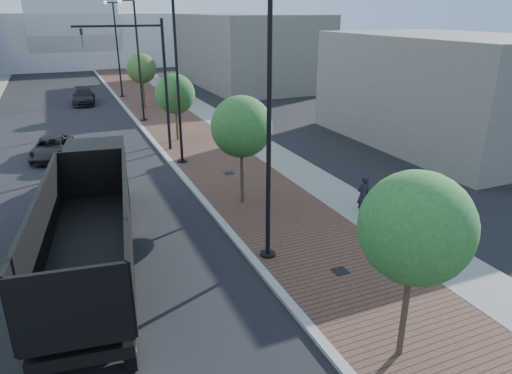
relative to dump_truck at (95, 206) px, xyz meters
name	(u,v)px	position (x,y,z in m)	size (l,w,h in m)	color
sidewalk	(163,105)	(8.37, 26.08, -1.38)	(7.00, 140.00, 0.12)	#4C2D23
concrete_strip	(191,103)	(11.07, 26.08, -1.37)	(2.40, 140.00, 0.13)	slate
curb	(125,108)	(4.87, 26.08, -1.37)	(0.30, 140.00, 0.14)	gray
dump_truck	(95,206)	(0.00, 0.00, 0.00)	(4.23, 13.55, 3.41)	black
white_sedan	(81,176)	(-0.20, 5.72, -0.64)	(1.68, 4.83, 1.59)	white
dark_car_mid	(52,148)	(-1.48, 12.42, -0.82)	(2.07, 4.48, 1.25)	black
dark_car_far	(84,96)	(1.61, 29.99, -0.73)	(1.98, 4.87, 1.41)	black
pedestrian	(363,195)	(10.91, -2.04, -0.53)	(0.66, 0.43, 1.81)	black
streetlight_1	(266,143)	(5.36, -3.92, 2.90)	(1.44, 0.56, 9.21)	black
streetlight_2	(178,80)	(5.47, 8.08, 3.38)	(1.72, 0.56, 9.28)	black
streetlight_3	(138,67)	(5.36, 20.08, 2.90)	(1.44, 0.56, 9.21)	black
streetlight_4	(118,49)	(5.47, 32.08, 3.38)	(1.72, 0.56, 9.28)	black
traffic_mast	(150,72)	(4.57, 11.08, 3.54)	(5.09, 0.20, 8.00)	black
tree_0	(417,227)	(6.52, -9.89, 2.27)	(2.71, 2.71, 5.07)	#382619
tree_1	(242,127)	(6.52, 1.11, 2.23)	(2.71, 2.71, 5.03)	#382619
tree_2	(176,94)	(6.52, 13.11, 1.79)	(2.65, 2.64, 4.56)	#382619
tree_3	(142,68)	(6.52, 25.11, 2.18)	(2.61, 2.60, 4.93)	#382619
convention_center	(69,26)	(2.87, 71.08, 4.57)	(50.00, 30.00, 50.00)	#A5A8AF
commercial_block_ne	(246,50)	(20.87, 36.08, 2.56)	(12.00, 22.00, 8.00)	#5E5A54
commercial_block_e	(444,90)	(22.87, 6.08, 2.06)	(10.00, 16.00, 7.00)	#64615A
utility_cover_1	(340,271)	(7.27, -5.92, -1.31)	(0.50, 0.50, 0.02)	black
utility_cover_2	(229,173)	(7.27, 5.08, -1.31)	(0.50, 0.50, 0.02)	black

